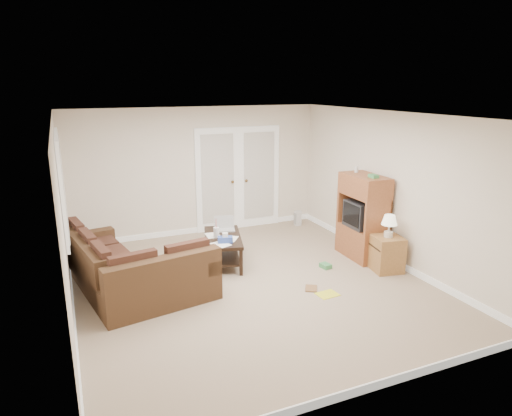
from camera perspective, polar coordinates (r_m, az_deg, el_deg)
name	(u,v)px	position (r m, az deg, el deg)	size (l,w,h in m)	color
floor	(252,284)	(6.95, -0.56, -9.54)	(5.50, 5.50, 0.00)	tan
ceiling	(251,115)	(6.32, -0.62, 11.51)	(5.00, 5.50, 0.02)	silver
wall_left	(63,225)	(6.06, -23.00, -1.92)	(0.02, 5.50, 2.50)	silver
wall_right	(392,189)	(7.81, 16.62, 2.31)	(0.02, 5.50, 2.50)	silver
wall_back	(198,171)	(9.06, -7.32, 4.55)	(5.00, 0.02, 2.50)	silver
wall_front	(369,276)	(4.25, 13.97, -8.23)	(5.00, 0.02, 2.50)	silver
baseboards	(252,281)	(6.93, -0.56, -9.16)	(5.00, 5.50, 0.10)	white
french_doors	(239,179)	(9.34, -2.19, 3.63)	(1.80, 0.05, 2.13)	white
window_left	(62,184)	(6.96, -23.09, 2.73)	(0.05, 1.92, 1.42)	white
sectional_sofa	(127,272)	(6.88, -15.86, -7.73)	(2.04, 2.55, 0.76)	#482F1B
coffee_table	(223,248)	(7.67, -4.14, -5.02)	(0.88, 1.29, 0.80)	black
tv_armoire	(363,216)	(8.00, 13.18, -1.01)	(0.52, 0.92, 1.55)	brown
side_cabinet	(387,251)	(7.61, 16.06, -5.17)	(0.51, 0.51, 0.93)	#9D6D39
space_heater	(298,218)	(9.72, 5.25, -1.27)	(0.13, 0.11, 0.32)	silver
floor_magazine	(327,294)	(6.72, 8.92, -10.61)	(0.30, 0.24, 0.01)	yellow
floor_greenbox	(326,266)	(7.61, 8.68, -7.15)	(0.13, 0.18, 0.07)	#3F8B4E
floor_book	(305,288)	(6.85, 6.19, -9.91)	(0.17, 0.23, 0.02)	brown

